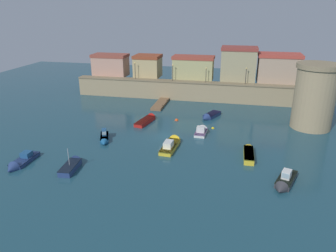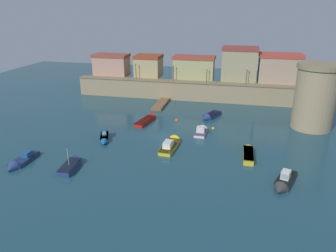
{
  "view_description": "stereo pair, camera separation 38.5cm",
  "coord_description": "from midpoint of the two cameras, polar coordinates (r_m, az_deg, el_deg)",
  "views": [
    {
      "loc": [
        10.99,
        -48.4,
        20.4
      ],
      "look_at": [
        0.0,
        1.81,
        1.18
      ],
      "focal_mm": 34.26,
      "sensor_mm": 36.0,
      "label": 1
    },
    {
      "loc": [
        11.36,
        -48.32,
        20.4
      ],
      "look_at": [
        0.0,
        1.81,
        1.18
      ],
      "focal_mm": 34.26,
      "sensor_mm": 36.0,
      "label": 2
    }
  ],
  "objects": [
    {
      "name": "moored_boat_6",
      "position": [
        55.35,
        6.21,
        -0.81
      ],
      "size": [
        1.94,
        4.74,
        2.02
      ],
      "rotation": [
        0.0,
        0.0,
        1.52
      ],
      "color": "white",
      "rests_on": "ground"
    },
    {
      "name": "moored_boat_0",
      "position": [
        60.72,
        -3.41,
        1.2
      ],
      "size": [
        2.93,
        7.18,
        1.57
      ],
      "rotation": [
        0.0,
        0.0,
        1.38
      ],
      "color": "red",
      "rests_on": "ground"
    },
    {
      "name": "mooring_buoy_1",
      "position": [
        61.11,
        1.75,
        0.99
      ],
      "size": [
        0.7,
        0.7,
        0.7
      ],
      "primitive_type": "sphere",
      "color": "#EA4C19",
      "rests_on": "ground"
    },
    {
      "name": "quay_lamp_2",
      "position": [
        72.96,
        7.07,
        9.44
      ],
      "size": [
        0.32,
        0.32,
        3.31
      ],
      "color": "black",
      "rests_on": "quay_wall"
    },
    {
      "name": "moored_boat_3",
      "position": [
        48.63,
        -24.69,
        -5.88
      ],
      "size": [
        1.97,
        6.06,
        1.83
      ],
      "rotation": [
        0.0,
        0.0,
        -1.55
      ],
      "color": "navy",
      "rests_on": "ground"
    },
    {
      "name": "quay_lamp_0",
      "position": [
        76.32,
        -5.61,
        10.23
      ],
      "size": [
        0.32,
        0.32,
        3.87
      ],
      "color": "black",
      "rests_on": "quay_wall"
    },
    {
      "name": "moored_boat_5",
      "position": [
        52.79,
        -11.07,
        -2.06
      ],
      "size": [
        2.97,
        5.05,
        1.89
      ],
      "rotation": [
        0.0,
        0.0,
        -1.19
      ],
      "color": "#195689",
      "rests_on": "ground"
    },
    {
      "name": "moored_boat_7",
      "position": [
        62.88,
        7.65,
        1.75
      ],
      "size": [
        3.8,
        5.71,
        1.65
      ],
      "rotation": [
        0.0,
        0.0,
        -1.99
      ],
      "color": "navy",
      "rests_on": "ground"
    },
    {
      "name": "moored_boat_1",
      "position": [
        48.23,
        14.3,
        -4.62
      ],
      "size": [
        1.43,
        6.54,
        1.29
      ],
      "rotation": [
        0.0,
        0.0,
        1.58
      ],
      "color": "gold",
      "rests_on": "ground"
    },
    {
      "name": "old_town_backdrop",
      "position": [
        76.54,
        7.05,
        10.51
      ],
      "size": [
        48.83,
        6.11,
        7.77
      ],
      "color": "tan",
      "rests_on": "ground"
    },
    {
      "name": "quay_wall",
      "position": [
        74.42,
        3.77,
        6.31
      ],
      "size": [
        53.08,
        2.52,
        4.38
      ],
      "color": "#9E8966",
      "rests_on": "ground"
    },
    {
      "name": "ground_plane",
      "position": [
        53.67,
        -0.22,
        -1.84
      ],
      "size": [
        130.92,
        130.92,
        0.0
      ],
      "primitive_type": "plane",
      "color": "#1E4756"
    },
    {
      "name": "moored_boat_2",
      "position": [
        49.76,
        0.82,
        -3.14
      ],
      "size": [
        2.3,
        7.26,
        2.11
      ],
      "rotation": [
        0.0,
        0.0,
        1.5
      ],
      "color": "gold",
      "rests_on": "ground"
    },
    {
      "name": "pier_dock",
      "position": [
        70.71,
        -1.11,
        3.94
      ],
      "size": [
        2.21,
        8.79,
        0.7
      ],
      "color": "brown",
      "rests_on": "ground"
    },
    {
      "name": "quay_lamp_1",
      "position": [
        74.04,
        1.12,
        9.94
      ],
      "size": [
        0.32,
        0.32,
        3.74
      ],
      "color": "black",
      "rests_on": "quay_wall"
    },
    {
      "name": "moored_boat_4",
      "position": [
        45.38,
        -16.46,
        -6.52
      ],
      "size": [
        2.07,
        5.48,
        3.54
      ],
      "rotation": [
        0.0,
        0.0,
        1.66
      ],
      "color": "navy",
      "rests_on": "ground"
    },
    {
      "name": "moored_boat_8",
      "position": [
        41.75,
        20.15,
        -9.38
      ],
      "size": [
        3.61,
        6.08,
        2.22
      ],
      "rotation": [
        0.0,
        0.0,
        -1.92
      ],
      "color": "#333338",
      "rests_on": "ground"
    },
    {
      "name": "mooring_buoy_0",
      "position": [
        57.63,
        8.2,
        -0.45
      ],
      "size": [
        0.53,
        0.53,
        0.53
      ],
      "primitive_type": "sphere",
      "color": "yellow",
      "rests_on": "ground"
    },
    {
      "name": "fortress_tower",
      "position": [
        61.3,
        24.89,
        4.79
      ],
      "size": [
        7.39,
        7.39,
        11.44
      ],
      "color": "#9E8966",
      "rests_on": "ground"
    },
    {
      "name": "quay_lamp_3",
      "position": [
        72.6,
        14.0,
        9.08
      ],
      "size": [
        0.32,
        0.32,
        3.61
      ],
      "color": "black",
      "rests_on": "quay_wall"
    }
  ]
}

